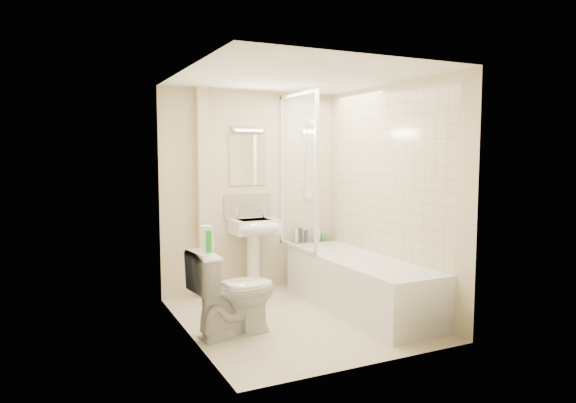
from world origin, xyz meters
name	(u,v)px	position (x,y,z in m)	size (l,w,h in m)	color
floor	(298,319)	(0.00, 0.00, 0.00)	(2.50, 2.50, 0.00)	beige
wall_back	(251,192)	(0.00, 1.25, 1.20)	(2.20, 0.02, 2.40)	beige
wall_left	(188,205)	(-1.10, 0.00, 1.20)	(0.02, 2.50, 2.40)	beige
wall_right	(389,196)	(1.10, 0.00, 1.20)	(0.02, 2.50, 2.40)	beige
ceiling	(298,77)	(0.00, 0.00, 2.40)	(2.20, 2.50, 0.02)	white
tile_back	(307,172)	(0.75, 1.24, 1.42)	(0.70, 0.01, 1.75)	beige
tile_right	(387,175)	(1.09, 0.02, 1.42)	(0.01, 2.10, 1.75)	beige
pipe_boxing	(203,194)	(-0.62, 1.19, 1.20)	(0.12, 0.12, 2.40)	beige
splashback	(248,206)	(-0.05, 1.24, 1.03)	(0.60, 0.01, 0.30)	beige
mirror	(248,160)	(-0.05, 1.24, 1.58)	(0.46, 0.01, 0.60)	white
strip_light	(248,129)	(-0.05, 1.22, 1.95)	(0.42, 0.07, 0.07)	silver
bathtub	(359,282)	(0.75, 0.02, 0.29)	(0.70, 2.10, 0.55)	white
shower_screen	(298,172)	(0.40, 0.80, 1.45)	(0.04, 0.92, 1.80)	white
shower_fixture	(308,163)	(0.75, 1.19, 1.55)	(0.10, 0.16, 0.99)	white
pedestal_sink	(255,235)	(-0.05, 1.01, 0.71)	(0.53, 0.48, 1.01)	white
bottle_white_a	(296,236)	(0.56, 1.16, 0.63)	(0.05, 0.05, 0.17)	white
bottle_black_b	(300,235)	(0.61, 1.16, 0.64)	(0.07, 0.07, 0.18)	black
bottle_blue	(306,236)	(0.70, 1.16, 0.62)	(0.05, 0.05, 0.15)	#131656
bottle_cream	(316,235)	(0.84, 1.16, 0.62)	(0.06, 0.06, 0.15)	beige
bottle_white_b	(318,235)	(0.87, 1.16, 0.62)	(0.06, 0.06, 0.15)	white
bottle_green	(323,237)	(0.95, 1.16, 0.59)	(0.07, 0.07, 0.09)	green
toilet	(234,291)	(-0.72, -0.14, 0.40)	(0.84, 0.55, 0.80)	white
toilet_roll_lower	(207,243)	(-0.95, -0.08, 0.86)	(0.12, 0.12, 0.10)	white
toilet_roll_upper	(206,232)	(-0.95, -0.06, 0.96)	(0.11, 0.11, 0.11)	white
green_bottle	(209,241)	(-0.98, -0.23, 0.90)	(0.06, 0.06, 0.19)	green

